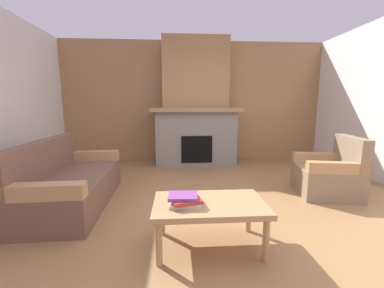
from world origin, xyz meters
name	(u,v)px	position (x,y,z in m)	size (l,w,h in m)	color
ground	(213,216)	(0.00, 0.00, 0.00)	(9.00, 9.00, 0.00)	olive
wall_back_wood_panel	(194,102)	(0.00, 3.00, 1.35)	(6.00, 0.12, 2.70)	#997047
fireplace	(195,111)	(0.00, 2.62, 1.16)	(1.90, 0.82, 2.70)	gray
couch	(69,183)	(-1.82, 0.46, 0.29)	(0.91, 1.83, 0.85)	brown
armchair	(329,175)	(1.79, 0.58, 0.29)	(0.88, 0.88, 0.85)	#847056
coffee_table	(209,208)	(-0.13, -0.61, 0.38)	(1.00, 0.60, 0.43)	tan
book_stack_near_edge	(185,200)	(-0.35, -0.65, 0.47)	(0.30, 0.26, 0.09)	beige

